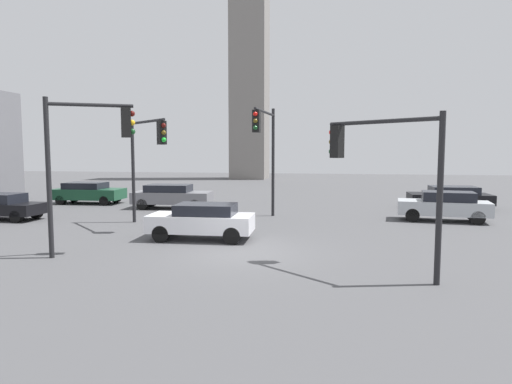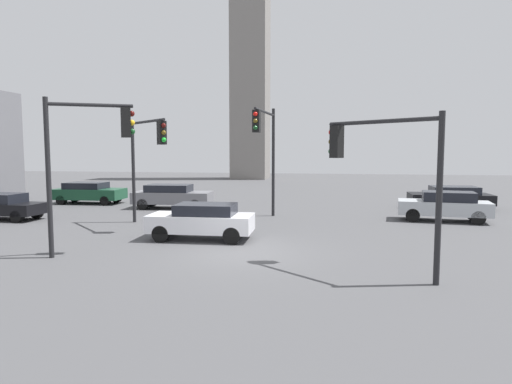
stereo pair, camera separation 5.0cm
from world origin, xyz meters
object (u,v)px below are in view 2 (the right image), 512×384
Objects in this scene: car_1 at (445,206)px; car_3 at (2,206)px; car_5 at (202,220)px; traffic_light_3 at (380,159)px; traffic_light_0 at (147,148)px; car_0 at (451,197)px; traffic_light_2 at (88,145)px; traffic_light_1 at (266,140)px; car_2 at (172,196)px; car_4 at (89,192)px.

car_1 is 22.38m from car_3.
traffic_light_3 is at bearing 148.45° from car_5.
car_0 is (15.39, 9.49, -2.90)m from traffic_light_0.
car_3 is at bearing 19.00° from car_0.
traffic_light_2 is 16.89m from car_1.
traffic_light_1 is 1.28× the size of car_1.
car_2 is at bearing -10.40° from traffic_light_3.
car_3 is at bearing 17.53° from traffic_light_3.
traffic_light_1 is at bearing -25.02° from car_4.
car_3 is 12.00m from car_5.
traffic_light_0 is 14.75m from car_1.
traffic_light_2 is at bearing 45.98° from car_5.
car_4 is (-21.55, 3.76, -0.04)m from car_1.
car_3 is 0.90× the size of car_4.
traffic_light_1 is at bearing -23.58° from traffic_light_3.
car_2 is (-1.75, 12.13, -2.92)m from traffic_light_2.
car_5 is at bearing -45.77° from car_4.
traffic_light_3 is 0.94× the size of car_2.
car_1 is 15.34m from car_2.
car_0 is at bearing 1.29° from car_4.
car_2 is (-1.31, 6.48, -2.84)m from traffic_light_0.
traffic_light_3 is at bearing 68.72° from car_0.
car_5 is (-12.06, -11.91, 0.05)m from car_0.
traffic_light_1 is (5.08, 2.66, 0.44)m from traffic_light_0.
car_2 is 6.55m from car_4.
car_0 is 0.99× the size of car_2.
car_0 is (14.95, 15.14, -2.98)m from traffic_light_2.
car_3 is (-8.25, 0.73, -2.91)m from traffic_light_0.
traffic_light_1 is at bearing 16.71° from car_1.
traffic_light_3 is 7.80m from car_5.
car_3 is (-13.32, -1.93, -3.35)m from traffic_light_1.
car_4 is 1.10× the size of car_5.
car_3 is at bearing -17.38° from car_5.
traffic_light_3 is 1.01× the size of car_1.
car_2 reaches higher than car_3.
car_0 is 1.06× the size of car_1.
traffic_light_2 is 1.09× the size of car_2.
traffic_light_2 reaches higher than car_5.
traffic_light_3 is at bearing 75.01° from car_1.
traffic_light_0 reaches higher than car_0.
car_4 is at bearing 86.39° from car_3.
car_4 is (-6.38, 1.46, -0.03)m from car_2.
car_0 is 1.14× the size of car_5.
traffic_light_3 is at bearing 11.61° from traffic_light_0.
car_1 is 12.43m from car_5.
traffic_light_3 is at bearing -29.70° from traffic_light_2.
car_4 is at bearing -109.00° from traffic_light_1.
car_4 is at bearing -45.40° from car_5.
traffic_light_1 is 9.52m from traffic_light_2.
traffic_light_2 reaches higher than car_0.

